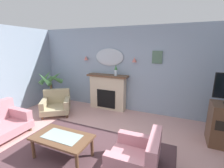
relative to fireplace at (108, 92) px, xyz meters
The scene contains 12 objects.
wall_back 1.00m from the fireplace, 19.77° to the left, with size 7.27×0.10×2.65m, color #8C9EB2.
patterned_rug 2.66m from the fireplace, 76.25° to the right, with size 3.20×2.40×0.01m, color #4C3338.
fireplace is the anchor object (origin of this frame).
mantel_vase_centre 0.82m from the fireplace, ahead, with size 0.10×0.10×0.34m.
wall_mirror 1.15m from the fireplace, 90.00° to the left, with size 0.96×0.06×0.56m, color #B2BCC6.
wall_sconce_left 1.38m from the fireplace, behind, with size 0.14×0.14×0.14m, color #D17066.
wall_sconce_right 1.38m from the fireplace, ahead, with size 0.14×0.14×0.14m, color #D17066.
framed_picture 1.91m from the fireplace, ahead, with size 0.28×0.03×0.36m, color #4C6B56.
coffee_table 2.53m from the fireplace, 84.62° to the right, with size 1.10×0.60×0.45m.
armchair_beside_couch 1.66m from the fireplace, 143.95° to the right, with size 1.12×1.13×0.71m.
armchair_in_corner 2.83m from the fireplace, 54.87° to the right, with size 0.84×0.84×0.71m.
potted_plant_corner_palm 2.00m from the fireplace, 164.61° to the right, with size 0.72×0.68×1.26m.
Camera 1 is at (1.48, -1.79, 2.06)m, focal length 25.06 mm.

